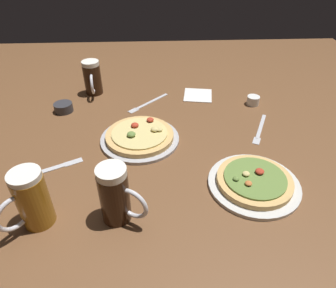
{
  "coord_description": "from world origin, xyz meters",
  "views": [
    {
      "loc": [
        -0.04,
        -0.86,
        0.66
      ],
      "look_at": [
        0.0,
        0.0,
        0.02
      ],
      "focal_mm": 32.45,
      "sensor_mm": 36.0,
      "label": 1
    }
  ],
  "objects_px": {
    "beer_mug_dark": "(116,195)",
    "fork_spare": "(260,129)",
    "ramekin_butter": "(253,100)",
    "fork_left": "(148,103)",
    "beer_mug_pale": "(92,78)",
    "ramekin_sauce": "(63,107)",
    "pizza_plate_far": "(140,137)",
    "knife_right": "(51,169)",
    "napkin_folded": "(198,95)",
    "pizza_plate_near": "(254,182)",
    "beer_mug_amber": "(31,200)"
  },
  "relations": [
    {
      "from": "pizza_plate_far",
      "to": "knife_right",
      "type": "xyz_separation_m",
      "value": [
        -0.29,
        -0.15,
        -0.01
      ]
    },
    {
      "from": "beer_mug_dark",
      "to": "napkin_folded",
      "type": "xyz_separation_m",
      "value": [
        0.31,
        0.7,
        -0.08
      ]
    },
    {
      "from": "ramekin_sauce",
      "to": "beer_mug_dark",
      "type": "bearing_deg",
      "value": -64.64
    },
    {
      "from": "fork_left",
      "to": "napkin_folded",
      "type": "bearing_deg",
      "value": 15.54
    },
    {
      "from": "ramekin_butter",
      "to": "napkin_folded",
      "type": "relative_size",
      "value": 0.41
    },
    {
      "from": "beer_mug_dark",
      "to": "fork_left",
      "type": "relative_size",
      "value": 0.97
    },
    {
      "from": "beer_mug_dark",
      "to": "ramekin_butter",
      "type": "distance_m",
      "value": 0.82
    },
    {
      "from": "fork_left",
      "to": "beer_mug_dark",
      "type": "bearing_deg",
      "value": -96.93
    },
    {
      "from": "fork_spare",
      "to": "beer_mug_pale",
      "type": "bearing_deg",
      "value": 153.38
    },
    {
      "from": "knife_right",
      "to": "pizza_plate_far",
      "type": "bearing_deg",
      "value": 27.51
    },
    {
      "from": "knife_right",
      "to": "ramekin_butter",
      "type": "bearing_deg",
      "value": 27.11
    },
    {
      "from": "beer_mug_pale",
      "to": "beer_mug_dark",
      "type": "bearing_deg",
      "value": -77.0
    },
    {
      "from": "beer_mug_amber",
      "to": "ramekin_butter",
      "type": "relative_size",
      "value": 3.17
    },
    {
      "from": "pizza_plate_near",
      "to": "beer_mug_pale",
      "type": "relative_size",
      "value": 1.8
    },
    {
      "from": "beer_mug_pale",
      "to": "knife_right",
      "type": "distance_m",
      "value": 0.55
    },
    {
      "from": "beer_mug_pale",
      "to": "ramekin_sauce",
      "type": "xyz_separation_m",
      "value": [
        -0.11,
        -0.16,
        -0.06
      ]
    },
    {
      "from": "pizza_plate_near",
      "to": "fork_spare",
      "type": "xyz_separation_m",
      "value": [
        0.11,
        0.3,
        -0.01
      ]
    },
    {
      "from": "beer_mug_amber",
      "to": "pizza_plate_far",
      "type": "bearing_deg",
      "value": 54.14
    },
    {
      "from": "beer_mug_dark",
      "to": "beer_mug_amber",
      "type": "bearing_deg",
      "value": -178.72
    },
    {
      "from": "beer_mug_dark",
      "to": "beer_mug_pale",
      "type": "relative_size",
      "value": 1.12
    },
    {
      "from": "beer_mug_dark",
      "to": "ramekin_butter",
      "type": "xyz_separation_m",
      "value": [
        0.54,
        0.61,
        -0.07
      ]
    },
    {
      "from": "pizza_plate_near",
      "to": "napkin_folded",
      "type": "xyz_separation_m",
      "value": [
        -0.09,
        0.6,
        -0.01
      ]
    },
    {
      "from": "napkin_folded",
      "to": "beer_mug_amber",
      "type": "bearing_deg",
      "value": -126.51
    },
    {
      "from": "fork_left",
      "to": "ramekin_butter",
      "type": "bearing_deg",
      "value": -3.64
    },
    {
      "from": "beer_mug_pale",
      "to": "fork_spare",
      "type": "bearing_deg",
      "value": -26.62
    },
    {
      "from": "beer_mug_dark",
      "to": "fork_spare",
      "type": "bearing_deg",
      "value": 38.37
    },
    {
      "from": "beer_mug_pale",
      "to": "fork_left",
      "type": "height_order",
      "value": "beer_mug_pale"
    },
    {
      "from": "pizza_plate_near",
      "to": "napkin_folded",
      "type": "distance_m",
      "value": 0.61
    },
    {
      "from": "pizza_plate_near",
      "to": "fork_spare",
      "type": "relative_size",
      "value": 1.34
    },
    {
      "from": "pizza_plate_far",
      "to": "fork_left",
      "type": "xyz_separation_m",
      "value": [
        0.03,
        0.28,
        -0.01
      ]
    },
    {
      "from": "beer_mug_amber",
      "to": "knife_right",
      "type": "height_order",
      "value": "beer_mug_amber"
    },
    {
      "from": "ramekin_sauce",
      "to": "pizza_plate_near",
      "type": "bearing_deg",
      "value": -35.5
    },
    {
      "from": "ramekin_sauce",
      "to": "fork_left",
      "type": "height_order",
      "value": "ramekin_sauce"
    },
    {
      "from": "ramekin_butter",
      "to": "fork_spare",
      "type": "bearing_deg",
      "value": -97.33
    },
    {
      "from": "ramekin_butter",
      "to": "pizza_plate_far",
      "type": "bearing_deg",
      "value": -153.12
    },
    {
      "from": "ramekin_butter",
      "to": "fork_left",
      "type": "distance_m",
      "value": 0.46
    },
    {
      "from": "beer_mug_pale",
      "to": "ramekin_sauce",
      "type": "bearing_deg",
      "value": -123.18
    },
    {
      "from": "beer_mug_dark",
      "to": "pizza_plate_near",
      "type": "bearing_deg",
      "value": 14.34
    },
    {
      "from": "fork_spare",
      "to": "pizza_plate_near",
      "type": "bearing_deg",
      "value": -110.12
    },
    {
      "from": "ramekin_butter",
      "to": "knife_right",
      "type": "bearing_deg",
      "value": -152.89
    },
    {
      "from": "beer_mug_dark",
      "to": "fork_left",
      "type": "distance_m",
      "value": 0.65
    },
    {
      "from": "pizza_plate_near",
      "to": "beer_mug_pale",
      "type": "bearing_deg",
      "value": 131.61
    },
    {
      "from": "beer_mug_pale",
      "to": "ramekin_butter",
      "type": "relative_size",
      "value": 2.87
    },
    {
      "from": "beer_mug_pale",
      "to": "napkin_folded",
      "type": "height_order",
      "value": "beer_mug_pale"
    },
    {
      "from": "ramekin_butter",
      "to": "knife_right",
      "type": "height_order",
      "value": "ramekin_butter"
    },
    {
      "from": "beer_mug_pale",
      "to": "fork_spare",
      "type": "relative_size",
      "value": 0.75
    },
    {
      "from": "beer_mug_pale",
      "to": "napkin_folded",
      "type": "bearing_deg",
      "value": -5.77
    },
    {
      "from": "knife_right",
      "to": "beer_mug_dark",
      "type": "bearing_deg",
      "value": -41.75
    },
    {
      "from": "ramekin_sauce",
      "to": "ramekin_butter",
      "type": "distance_m",
      "value": 0.82
    },
    {
      "from": "pizza_plate_near",
      "to": "ramekin_butter",
      "type": "bearing_deg",
      "value": 74.82
    }
  ]
}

